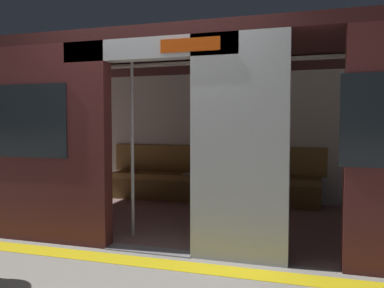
# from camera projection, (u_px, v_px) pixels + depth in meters

# --- Properties ---
(ground_plane) EXTENTS (60.00, 60.00, 0.00)m
(ground_plane) POSITION_uv_depth(u_px,v_px,m) (150.00, 251.00, 3.80)
(ground_plane) COLOR gray
(platform_edge_strip) EXTENTS (8.00, 0.24, 0.01)m
(platform_edge_strip) POSITION_uv_depth(u_px,v_px,m) (137.00, 261.00, 3.51)
(platform_edge_strip) COLOR yellow
(platform_edge_strip) RESTS_ON ground_plane
(train_car) EXTENTS (6.40, 2.94, 2.18)m
(train_car) POSITION_uv_depth(u_px,v_px,m) (185.00, 107.00, 4.96)
(train_car) COLOR #ADAFB5
(train_car) RESTS_ON ground_plane
(bench_seat) EXTENTS (3.34, 0.44, 0.43)m
(bench_seat) POSITION_uv_depth(u_px,v_px,m) (210.00, 182.00, 6.10)
(bench_seat) COLOR olive
(bench_seat) RESTS_ON ground_plane
(person_seated) EXTENTS (0.55, 0.69, 1.16)m
(person_seated) POSITION_uv_depth(u_px,v_px,m) (213.00, 162.00, 6.01)
(person_seated) COLOR #D8CC4C
(person_seated) RESTS_ON ground_plane
(handbag) EXTENTS (0.26, 0.15, 0.17)m
(handbag) POSITION_uv_depth(u_px,v_px,m) (244.00, 171.00, 5.97)
(handbag) COLOR black
(handbag) RESTS_ON bench_seat
(book) EXTENTS (0.16, 0.23, 0.03)m
(book) POSITION_uv_depth(u_px,v_px,m) (189.00, 173.00, 6.22)
(book) COLOR silver
(book) RESTS_ON bench_seat
(grab_pole_door) EXTENTS (0.04, 0.04, 2.04)m
(grab_pole_door) POSITION_uv_depth(u_px,v_px,m) (132.00, 144.00, 4.26)
(grab_pole_door) COLOR silver
(grab_pole_door) RESTS_ON ground_plane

